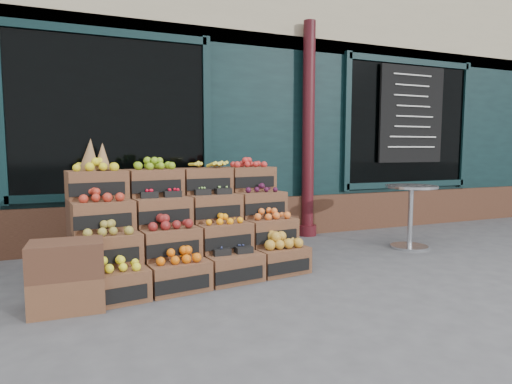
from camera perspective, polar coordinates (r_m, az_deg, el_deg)
name	(u,v)px	position (r m, az deg, el deg)	size (l,w,h in m)	color
ground	(301,283)	(4.37, 6.03, -11.94)	(60.00, 60.00, 0.00)	#49494C
shop_facade	(184,96)	(9.06, -9.59, 12.48)	(12.00, 6.24, 4.80)	black
crate_display	(188,233)	(4.60, -9.09, -5.37)	(2.42, 1.41, 1.43)	brown
spare_crates	(67,276)	(3.90, -23.88, -10.17)	(0.58, 0.41, 0.57)	brown
bistro_table	(410,209)	(6.06, 19.90, -2.16)	(0.67, 0.67, 0.85)	#B8BAC0
shopkeeper	(113,172)	(6.37, -18.50, 2.49)	(0.73, 0.48, 1.99)	#19572E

